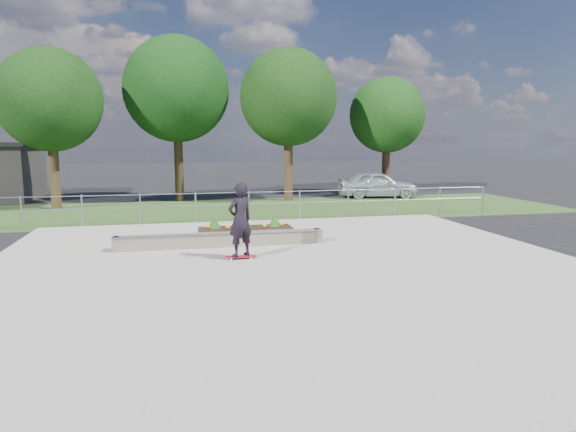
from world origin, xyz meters
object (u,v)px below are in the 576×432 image
at_px(skateboarder, 240,220).
at_px(planter_bed, 246,230).
at_px(parked_car, 377,184).
at_px(grind_ledge, 221,240).

bearing_deg(skateboarder, planter_bed, 79.78).
height_order(planter_bed, parked_car, parked_car).
distance_m(grind_ledge, skateboarder, 1.92).
xyz_separation_m(planter_bed, skateboarder, (-0.59, -3.28, 0.85)).
relative_size(skateboarder, parked_car, 0.47).
relative_size(planter_bed, parked_car, 0.70).
xyz_separation_m(grind_ledge, skateboarder, (0.35, -1.70, 0.83)).
xyz_separation_m(grind_ledge, parked_car, (9.52, 11.46, 0.46)).
bearing_deg(grind_ledge, planter_bed, 59.22).
bearing_deg(skateboarder, parked_car, 55.13).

